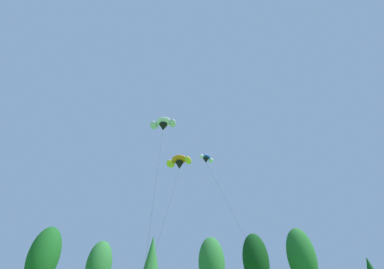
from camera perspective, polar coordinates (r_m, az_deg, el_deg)
The scene contains 9 objects.
treeline_tree_b at distance 55.34m, azimuth -31.70°, elevation -23.34°, with size 5.26×5.26×12.83m.
treeline_tree_c at distance 56.85m, azimuth -21.21°, elevation -26.91°, with size 4.85×4.85×11.30m.
treeline_tree_d at distance 54.58m, azimuth -9.57°, elevation -27.33°, with size 4.31×4.31×12.30m.
treeline_tree_e at distance 50.71m, azimuth 4.67°, elevation -28.07°, with size 4.88×4.88×11.42m.
treeline_tree_f at distance 58.08m, azimuth 14.88°, elevation -26.83°, with size 5.37×5.37×13.24m.
treeline_tree_g at distance 59.25m, azimuth 24.53°, elevation -24.82°, with size 5.58×5.58×14.01m.
parafoil_kite_high_orange at distance 31.90m, azimuth -3.06°, elevation -6.54°, with size 4.37×11.09×16.28m.
parafoil_kite_mid_blue_white at distance 40.22m, azimuth 3.37°, elevation -5.74°, with size 4.45×14.73×19.94m.
parafoil_kite_far_white at distance 34.93m, azimuth -6.84°, elevation 2.43°, with size 4.05×10.69×22.33m.
Camera 1 is at (-3.18, 3.05, 1.93)m, focal length 22.49 mm.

